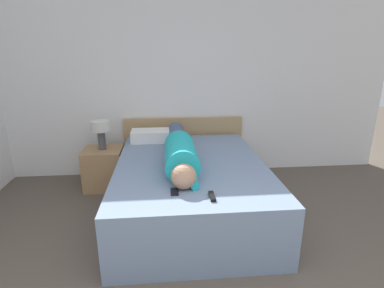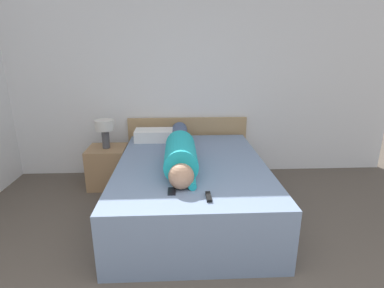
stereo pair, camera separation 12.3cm
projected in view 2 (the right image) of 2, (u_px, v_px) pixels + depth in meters
The scene contains 9 objects.
wall_back at pixel (184, 81), 4.02m from camera, with size 5.83×0.06×2.60m.
bed at pixel (191, 187), 3.20m from camera, with size 1.52×2.07×0.57m.
headboard at pixel (188, 146), 4.23m from camera, with size 1.64×0.04×0.80m.
nightstand at pixel (108, 167), 3.86m from camera, with size 0.47×0.45×0.51m.
table_lamp at pixel (105, 128), 3.70m from camera, with size 0.23×0.23×0.36m.
person_lying at pixel (180, 151), 3.07m from camera, with size 0.31×1.70×0.31m.
pillow_near_headboard at pixel (160, 135), 3.85m from camera, with size 0.62×0.28×0.14m.
tv_remote at pixel (209, 197), 2.36m from camera, with size 0.04×0.15×0.02m.
cell_phone at pixel (172, 191), 2.46m from camera, with size 0.06×0.13×0.01m.
Camera 2 is at (-0.09, -0.71, 1.69)m, focal length 28.00 mm.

